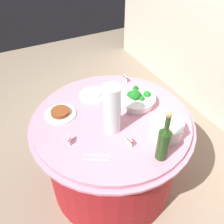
{
  "coord_description": "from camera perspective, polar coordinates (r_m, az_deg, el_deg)",
  "views": [
    {
      "loc": [
        1.14,
        -0.58,
        1.88
      ],
      "look_at": [
        0.0,
        0.0,
        0.79
      ],
      "focal_mm": 39.34,
      "sensor_mm": 36.0,
      "label": 1
    }
  ],
  "objects": [
    {
      "name": "broccoli_bowl",
      "position": [
        1.82,
        5.7,
        3.08
      ],
      "size": [
        0.28,
        0.28,
        0.11
      ],
      "color": "white",
      "rests_on": "buffet_table"
    },
    {
      "name": "wine_bottle",
      "position": [
        1.41,
        11.95,
        -6.77
      ],
      "size": [
        0.07,
        0.07,
        0.34
      ],
      "color": "#1E3C14",
      "rests_on": "buffet_table"
    },
    {
      "name": "label_placard_mid",
      "position": [
        1.54,
        -9.92,
        -6.36
      ],
      "size": [
        0.05,
        0.03,
        0.05
      ],
      "color": "white",
      "rests_on": "buffet_table"
    },
    {
      "name": "label_placard_rear",
      "position": [
        2.06,
        3.12,
        7.79
      ],
      "size": [
        0.05,
        0.01,
        0.05
      ],
      "color": "white",
      "rests_on": "buffet_table"
    },
    {
      "name": "plate_stack",
      "position": [
        1.6,
        12.51,
        -3.83
      ],
      "size": [
        0.21,
        0.21,
        0.1
      ],
      "color": "white",
      "rests_on": "buffet_table"
    },
    {
      "name": "ground_plane",
      "position": [
        2.28,
        0.0,
        -15.3
      ],
      "size": [
        6.0,
        6.0,
        0.0
      ],
      "primitive_type": "plane",
      "color": "gray"
    },
    {
      "name": "food_plate_rice",
      "position": [
        1.91,
        -4.26,
        4.13
      ],
      "size": [
        0.22,
        0.22,
        0.03
      ],
      "color": "white",
      "rests_on": "buffet_table"
    },
    {
      "name": "food_plate_stir_fry",
      "position": [
        1.76,
        -11.9,
        -0.25
      ],
      "size": [
        0.22,
        0.22,
        0.04
      ],
      "color": "white",
      "rests_on": "buffet_table"
    },
    {
      "name": "label_placard_front",
      "position": [
        1.51,
        4.11,
        -6.91
      ],
      "size": [
        0.05,
        0.01,
        0.05
      ],
      "color": "white",
      "rests_on": "buffet_table"
    },
    {
      "name": "buffet_table",
      "position": [
        1.98,
        0.0,
        -9.17
      ],
      "size": [
        1.16,
        1.16,
        0.74
      ],
      "color": "maroon",
      "rests_on": "ground_plane"
    },
    {
      "name": "decorative_fruit_vase",
      "position": [
        1.52,
        0.01,
        0.26
      ],
      "size": [
        0.11,
        0.11,
        0.34
      ],
      "color": "silver",
      "rests_on": "buffet_table"
    },
    {
      "name": "serving_tongs",
      "position": [
        1.47,
        -3.4,
        -10.59
      ],
      "size": [
        0.12,
        0.16,
        0.01
      ],
      "color": "silver",
      "rests_on": "buffet_table"
    }
  ]
}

